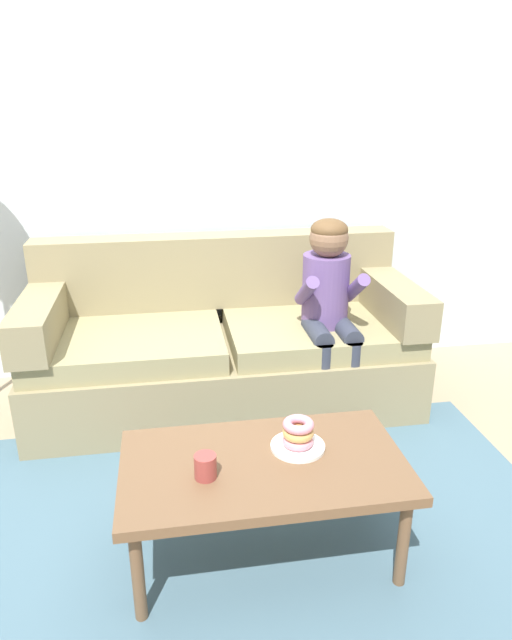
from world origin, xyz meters
TOP-DOWN VIEW (x-y plane):
  - ground at (0.00, 0.00)m, footprint 10.00×10.00m
  - wall_back at (0.00, 1.40)m, footprint 8.00×0.10m
  - area_rug at (0.00, -0.25)m, footprint 2.92×1.63m
  - couch at (0.14, 0.85)m, footprint 2.16×0.90m
  - coffee_table at (0.15, -0.44)m, footprint 1.06×0.60m
  - person_child at (0.71, 0.64)m, footprint 0.34×0.58m
  - plate at (0.30, -0.37)m, footprint 0.21×0.21m
  - donut at (0.30, -0.37)m, footprint 0.12×0.12m
  - donut_second at (0.30, -0.37)m, footprint 0.13×0.13m
  - donut_third at (0.30, -0.37)m, footprint 0.17×0.17m
  - mug at (-0.07, -0.50)m, footprint 0.08×0.08m
  - toy_controller at (-0.32, 0.08)m, footprint 0.23×0.09m

SIDE VIEW (x-z plane):
  - ground at x=0.00m, z-range 0.00..0.00m
  - area_rug at x=0.00m, z-range 0.00..0.01m
  - toy_controller at x=-0.32m, z-range 0.00..0.05m
  - couch at x=0.14m, z-range -0.13..0.81m
  - coffee_table at x=0.15m, z-range 0.17..0.60m
  - plate at x=0.30m, z-range 0.43..0.45m
  - donut at x=0.30m, z-range 0.45..0.48m
  - mug at x=-0.07m, z-range 0.43..0.52m
  - donut_second at x=0.30m, z-range 0.48..0.52m
  - donut_third at x=0.30m, z-range 0.52..0.55m
  - person_child at x=0.71m, z-range 0.12..1.22m
  - wall_back at x=0.00m, z-range 0.00..2.80m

